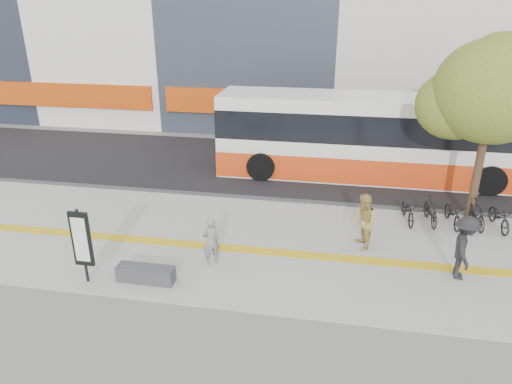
% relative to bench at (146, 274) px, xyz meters
% --- Properties ---
extents(ground, '(120.00, 120.00, 0.00)m').
position_rel_bench_xyz_m(ground, '(2.60, 1.20, -0.30)').
color(ground, slate).
rests_on(ground, ground).
extents(sidewalk, '(40.00, 7.00, 0.08)m').
position_rel_bench_xyz_m(sidewalk, '(2.60, 2.70, -0.27)').
color(sidewalk, gray).
rests_on(sidewalk, ground).
extents(tactile_strip, '(40.00, 0.45, 0.01)m').
position_rel_bench_xyz_m(tactile_strip, '(2.60, 2.20, -0.22)').
color(tactile_strip, gold).
rests_on(tactile_strip, sidewalk).
extents(street, '(40.00, 8.00, 0.06)m').
position_rel_bench_xyz_m(street, '(2.60, 10.20, -0.28)').
color(street, black).
rests_on(street, ground).
extents(curb, '(40.00, 0.25, 0.14)m').
position_rel_bench_xyz_m(curb, '(2.60, 6.20, -0.23)').
color(curb, '#363639').
rests_on(curb, ground).
extents(bench, '(1.60, 0.45, 0.45)m').
position_rel_bench_xyz_m(bench, '(0.00, 0.00, 0.00)').
color(bench, '#363639').
rests_on(bench, sidewalk).
extents(signboard, '(0.55, 0.10, 2.20)m').
position_rel_bench_xyz_m(signboard, '(-1.60, -0.31, 1.06)').
color(signboard, black).
rests_on(signboard, sidewalk).
extents(street_tree, '(4.40, 3.80, 6.31)m').
position_rel_bench_xyz_m(street_tree, '(9.78, 6.02, 4.21)').
color(street_tree, '#372419').
rests_on(street_tree, sidewalk).
extents(bus, '(13.24, 3.14, 3.53)m').
position_rel_bench_xyz_m(bus, '(6.43, 9.70, 1.41)').
color(bus, silver).
rests_on(bus, street).
extents(bicycle_row, '(3.73, 1.67, 0.95)m').
position_rel_bench_xyz_m(bicycle_row, '(9.07, 5.20, 0.22)').
color(bicycle_row, black).
rests_on(bicycle_row, sidewalk).
extents(seated_woman, '(0.64, 0.60, 1.48)m').
position_rel_bench_xyz_m(seated_woman, '(1.53, 1.25, 0.51)').
color(seated_woman, black).
rests_on(seated_woman, sidewalk).
extents(pedestrian_tan, '(0.88, 1.02, 1.79)m').
position_rel_bench_xyz_m(pedestrian_tan, '(5.93, 2.98, 0.67)').
color(pedestrian_tan, tan).
rests_on(pedestrian_tan, sidewalk).
extents(pedestrian_dark, '(0.82, 1.27, 1.86)m').
position_rel_bench_xyz_m(pedestrian_dark, '(8.60, 1.77, 0.71)').
color(pedestrian_dark, black).
rests_on(pedestrian_dark, sidewalk).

